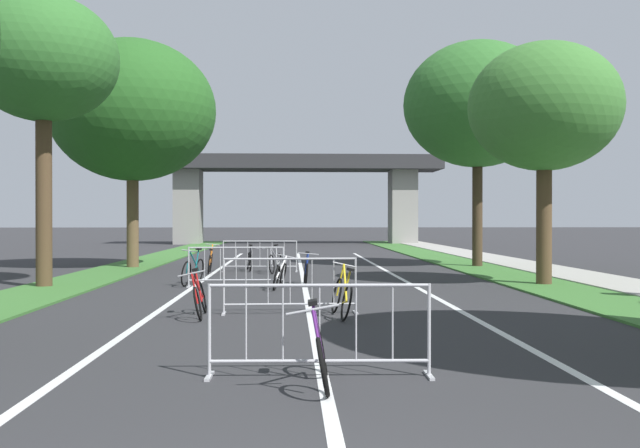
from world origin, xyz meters
The scene contains 24 objects.
grass_verge_left centered at (-6.34, 23.68, 0.03)m, with size 2.09×57.88×0.05m, color #386B2D.
grass_verge_right centered at (6.34, 23.68, 0.03)m, with size 2.09×57.88×0.05m, color #386B2D.
sidewalk_path_right centered at (8.44, 23.68, 0.04)m, with size 2.11×57.88×0.08m, color #9E9B93.
lane_stripe_center centered at (0.00, 16.74, 0.00)m, with size 0.14×33.48×0.01m, color silver.
lane_stripe_right_lane centered at (2.91, 16.74, 0.00)m, with size 0.14×33.48×0.01m, color silver.
lane_stripe_left_lane centered at (-2.91, 16.74, 0.00)m, with size 0.14×33.48×0.01m, color silver.
overpass_bridge centered at (0.00, 47.83, 4.70)m, with size 20.65×4.22×6.30m.
tree_left_pine_near centered at (-6.74, 15.40, 5.86)m, with size 3.82×3.82×7.54m.
tree_left_cypress_far centered at (-6.08, 22.69, 5.69)m, with size 5.98×5.98×8.24m.
tree_right_pine_far centered at (6.40, 15.49, 4.75)m, with size 4.03×4.03×6.49m.
tree_right_oak_near centered at (6.52, 22.75, 5.99)m, with size 5.45×5.45×8.33m.
crowd_barrier_nearest centered at (-0.04, 4.76, 0.52)m, with size 2.54×0.50×1.05m.
crowd_barrier_second centered at (-0.38, 10.11, 0.52)m, with size 2.54×0.51×1.05m.
crowd_barrier_third centered at (-1.79, 15.45, 0.52)m, with size 2.53×0.47×1.05m.
crowd_barrier_fourth centered at (-1.41, 20.80, 0.52)m, with size 2.54×0.54×1.05m.
bicycle_white_0 centered at (-0.64, 14.94, 0.35)m, with size 0.61×1.70×0.86m.
bicycle_yellow_1 centered at (0.56, 9.58, 0.38)m, with size 0.47×1.74×0.98m.
bicycle_red_2 centered at (-2.01, 9.73, 0.35)m, with size 0.48×1.68×0.89m.
bicycle_purple_3 centered at (-0.03, 4.34, 0.35)m, with size 0.54×1.57×0.93m.
bicycle_teal_4 centered at (-3.00, 16.04, 0.39)m, with size 0.47×1.71×0.99m.
bicycle_silver_5 centered at (-0.87, 20.24, 0.36)m, with size 0.66×1.62×0.94m.
bicycle_orange_6 centered at (-3.03, 20.34, 0.35)m, with size 0.47×1.60×0.96m.
bicycle_black_7 centered at (-1.79, 21.40, 0.35)m, with size 0.51×1.58×0.90m.
bicycle_blue_8 centered at (0.04, 15.92, 0.35)m, with size 0.55×1.61×0.90m.
Camera 1 is at (-0.35, -3.19, 1.77)m, focal length 39.87 mm.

